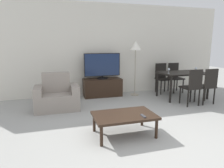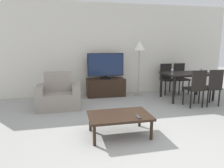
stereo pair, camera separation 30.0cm
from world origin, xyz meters
name	(u,v)px [view 1 (the left image)]	position (x,y,z in m)	size (l,w,h in m)	color
ground_plane	(160,147)	(0.00, 0.00, 0.00)	(18.00, 18.00, 0.00)	#9E9E99
wall_back	(103,50)	(0.00, 3.46, 1.35)	(7.84, 0.06, 2.70)	silver
armchair	(57,97)	(-1.43, 2.27, 0.30)	(1.00, 0.62, 0.86)	gray
tv_stand	(102,87)	(-0.12, 3.16, 0.26)	(1.11, 0.47, 0.52)	black
tv	(102,66)	(-0.12, 3.15, 0.90)	(1.06, 0.32, 0.74)	black
coffee_table	(124,116)	(-0.38, 0.54, 0.33)	(1.03, 0.66, 0.37)	black
dining_table	(183,75)	(2.03, 2.34, 0.65)	(1.31, 0.82, 0.74)	black
dining_chair_near	(192,85)	(1.80, 1.62, 0.52)	(0.40, 0.40, 0.92)	black
dining_chair_far	(175,76)	(2.26, 3.06, 0.52)	(0.40, 0.40, 0.92)	black
dining_chair_near_right	(208,84)	(2.26, 1.62, 0.52)	(0.40, 0.40, 0.92)	black
dining_chair_far_left	(162,76)	(1.80, 3.06, 0.52)	(0.40, 0.40, 0.92)	black
floor_lamp	(136,49)	(0.84, 2.98, 1.39)	(0.33, 0.33, 1.61)	gray
remote_primary	(143,116)	(-0.12, 0.35, 0.38)	(0.04, 0.15, 0.02)	#38383D
wine_glass_left	(169,70)	(1.50, 2.24, 0.84)	(0.07, 0.07, 0.15)	silver
wine_glass_center	(196,69)	(2.36, 2.21, 0.84)	(0.07, 0.07, 0.15)	silver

